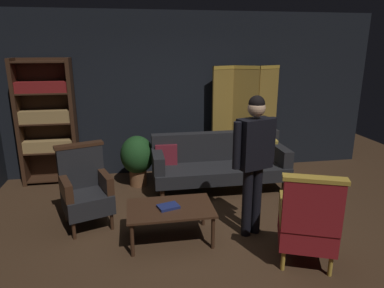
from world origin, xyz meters
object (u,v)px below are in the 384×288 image
Objects in this scene: folding_screen at (245,117)px; coffee_table at (170,211)px; armchair_wing_left at (85,189)px; potted_plant at (137,157)px; book_navy_cloth at (168,207)px; standing_figure at (254,154)px; bookshelf at (47,120)px; armchair_gilt_accent at (308,221)px; velvet_couch at (219,161)px.

folding_screen is 2.79m from coffee_table.
armchair_wing_left is 1.38m from potted_plant.
potted_plant is at bearing 100.10° from book_navy_cloth.
standing_figure reaches higher than book_navy_cloth.
folding_screen is 2.27× the size of potted_plant.
standing_figure is at bearing -1.52° from coffee_table.
armchair_wing_left is at bearing -65.05° from bookshelf.
armchair_gilt_accent is (3.10, -2.87, -0.57)m from bookshelf.
velvet_couch is 2.14m from armchair_wing_left.
book_navy_cloth is (0.99, -0.57, -0.05)m from armchair_wing_left.
velvet_couch is (-0.67, -0.78, -0.53)m from folding_screen.
armchair_wing_left is (-2.36, 1.27, 0.00)m from armchair_gilt_accent.
velvet_couch is at bearing -130.46° from folding_screen.
standing_figure is 1.17m from book_navy_cloth.
folding_screen is 2.96m from armchair_gilt_accent.
folding_screen reaches higher than armchair_wing_left.
coffee_table is 1.18m from standing_figure.
book_navy_cloth is (-1.63, -2.21, -0.55)m from folding_screen.
coffee_table is 0.07m from book_navy_cloth.
folding_screen is 8.04× the size of book_navy_cloth.
coffee_table is 0.96× the size of armchair_gilt_accent.
standing_figure is (2.00, -0.59, 0.54)m from armchair_wing_left.
potted_plant is (-0.34, 1.76, 0.11)m from coffee_table.
velvet_couch reaches higher than coffee_table.
bookshelf is 2.85m from book_navy_cloth.
book_navy_cloth is at bearing 179.22° from standing_figure.
coffee_table is 0.96× the size of armchair_wing_left.
velvet_couch is 2.04× the size of armchair_gilt_accent.
bookshelf reaches higher than coffee_table.
armchair_gilt_accent is at bearing -42.74° from bookshelf.
armchair_gilt_accent is 0.94m from standing_figure.
bookshelf reaches higher than potted_plant.
book_navy_cloth is at bearing -30.07° from armchair_wing_left.
bookshelf reaches higher than velvet_couch.
book_navy_cloth reaches higher than coffee_table.
armchair_wing_left is 2.15m from standing_figure.
book_navy_cloth is (-0.02, -0.01, 0.06)m from coffee_table.
potted_plant is at bearing 60.59° from armchair_wing_left.
bookshelf is at bearing 129.15° from coffee_table.
armchair_wing_left is at bearing -148.03° from folding_screen.
armchair_wing_left reaches higher than coffee_table.
armchair_wing_left is at bearing 149.93° from book_navy_cloth.
velvet_couch is at bearing 91.62° from standing_figure.
armchair_wing_left reaches higher than book_navy_cloth.
book_navy_cloth is at bearing -151.90° from coffee_table.
bookshelf reaches higher than book_navy_cloth.
book_navy_cloth is at bearing -126.41° from folding_screen.
coffee_table is 1.52m from armchair_gilt_accent.
folding_screen is 2.06m from potted_plant.
bookshelf is 1.85m from armchair_wing_left.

